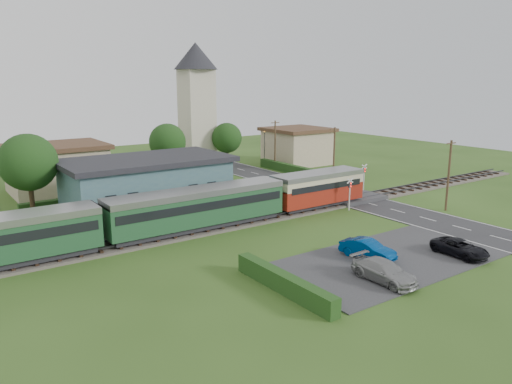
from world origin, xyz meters
TOP-DOWN VIEW (x-y plane):
  - ground at (0.00, 0.00)m, footprint 120.00×120.00m
  - railway_track at (0.00, 2.00)m, footprint 76.00×3.20m
  - road at (10.00, 0.00)m, footprint 6.00×70.00m
  - car_park at (-1.50, -12.00)m, footprint 17.00×9.00m
  - crossing_deck at (10.00, 2.00)m, footprint 6.20×3.40m
  - platform at (-10.00, 5.20)m, footprint 30.00×3.00m
  - equipment_hut at (-18.00, 5.20)m, footprint 2.30×2.30m
  - station_building at (-10.00, 10.99)m, footprint 16.00×9.00m
  - train at (-12.44, 2.00)m, footprint 43.20×2.90m
  - church_tower at (5.00, 28.00)m, footprint 6.00×6.00m
  - house_west at (-15.00, 25.00)m, footprint 10.80×8.80m
  - house_east at (20.00, 24.00)m, footprint 8.80×8.80m
  - hedge_carpark at (-11.00, -12.00)m, footprint 0.80×9.00m
  - hedge_roadside at (14.20, 16.00)m, footprint 0.80×18.00m
  - hedge_station at (-10.00, 15.50)m, footprint 22.00×0.80m
  - tree_a at (-20.00, 14.00)m, footprint 5.20×5.20m
  - tree_b at (-2.00, 23.00)m, footprint 4.60×4.60m
  - tree_c at (8.00, 25.00)m, footprint 4.20×4.20m
  - utility_pole_b at (14.20, -6.00)m, footprint 1.40×0.22m
  - utility_pole_c at (14.20, 10.00)m, footprint 1.40×0.22m
  - utility_pole_d at (14.20, 22.00)m, footprint 1.40×0.22m
  - crossing_signal_near at (6.40, -0.41)m, footprint 0.84×0.28m
  - crossing_signal_far at (13.60, 4.39)m, footprint 0.84×0.28m
  - streetlamp_east at (16.00, 27.00)m, footprint 0.30×0.30m
  - car_on_road at (9.20, 10.63)m, footprint 4.04×1.87m
  - car_park_blue at (-2.48, -10.94)m, footprint 2.22×4.33m
  - car_park_silver at (-4.81, -14.50)m, footprint 1.93×4.68m
  - car_park_dark at (3.47, -14.50)m, footprint 2.12×4.32m
  - pedestrian_near at (-1.39, 5.46)m, footprint 0.79×0.61m
  - pedestrian_far at (-14.07, 5.47)m, footprint 0.88×0.98m

SIDE VIEW (x-z plane):
  - ground at x=0.00m, z-range 0.00..0.00m
  - road at x=10.00m, z-range 0.00..0.05m
  - car_park at x=-1.50m, z-range 0.00..0.08m
  - railway_track at x=0.00m, z-range -0.13..0.36m
  - crossing_deck at x=10.00m, z-range 0.00..0.45m
  - platform at x=-10.00m, z-range 0.00..0.45m
  - hedge_carpark at x=-11.00m, z-range 0.00..1.20m
  - hedge_roadside at x=14.20m, z-range 0.00..1.20m
  - hedge_station at x=-10.00m, z-range 0.00..1.30m
  - car_park_dark at x=3.47m, z-range 0.08..1.26m
  - car_on_road at x=9.20m, z-range 0.05..1.39m
  - car_park_silver at x=-4.81m, z-range 0.08..1.44m
  - car_park_blue at x=-2.48m, z-range 0.08..1.44m
  - pedestrian_far at x=-14.07m, z-range 0.45..2.10m
  - pedestrian_near at x=-1.39m, z-range 0.45..2.36m
  - equipment_hut at x=-18.00m, z-range 0.47..3.02m
  - crossing_signal_near at x=6.40m, z-range 0.50..3.78m
  - crossing_signal_far at x=13.60m, z-range 0.50..3.78m
  - train at x=-12.44m, z-range 0.48..3.88m
  - station_building at x=-10.00m, z-range 0.04..5.34m
  - house_west at x=-15.00m, z-range 0.04..5.54m
  - house_east at x=20.00m, z-range 0.05..5.55m
  - streetlamp_east at x=16.00m, z-range 0.46..5.62m
  - utility_pole_b at x=14.20m, z-range 0.13..7.13m
  - utility_pole_c at x=14.20m, z-range 0.13..7.13m
  - utility_pole_d at x=14.20m, z-range 0.13..7.13m
  - tree_c at x=8.00m, z-range 1.26..8.04m
  - tree_b at x=-2.00m, z-range 1.35..8.69m
  - tree_a at x=-20.00m, z-range 1.38..9.38m
  - church_tower at x=5.00m, z-range 1.43..19.03m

